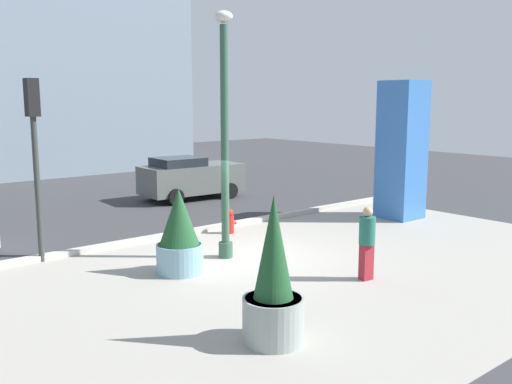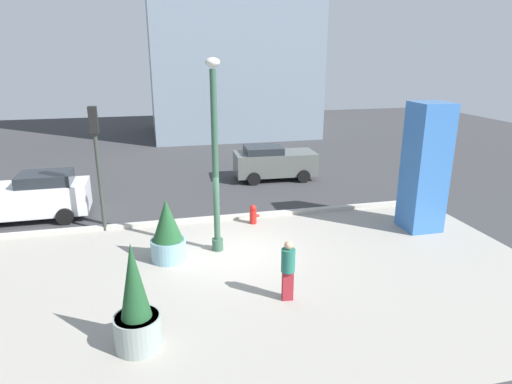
{
  "view_description": "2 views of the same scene",
  "coord_description": "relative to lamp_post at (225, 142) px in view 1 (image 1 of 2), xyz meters",
  "views": [
    {
      "loc": [
        -8.86,
        -10.81,
        3.98
      ],
      "look_at": [
        0.59,
        0.5,
        1.57
      ],
      "focal_mm": 39.74,
      "sensor_mm": 36.0,
      "label": 1
    },
    {
      "loc": [
        -2.4,
        -12.95,
        6.24
      ],
      "look_at": [
        0.79,
        0.33,
        1.94
      ],
      "focal_mm": 31.38,
      "sensor_mm": 36.0,
      "label": 2
    }
  ],
  "objects": [
    {
      "name": "curb_strip",
      "position": [
        0.48,
        2.69,
        -2.88
      ],
      "size": [
        18.0,
        0.24,
        0.16
      ],
      "primitive_type": "cube",
      "color": "#B7B2A8",
      "rests_on": "ground_plane"
    },
    {
      "name": "fire_hydrant",
      "position": [
        1.67,
        2.03,
        -2.59
      ],
      "size": [
        0.36,
        0.26,
        0.75
      ],
      "color": "red",
      "rests_on": "ground_plane"
    },
    {
      "name": "potted_plant_by_pillar",
      "position": [
        -2.46,
        -4.6,
        -1.98
      ],
      "size": [
        1.03,
        1.03,
        2.5
      ],
      "color": "gray",
      "rests_on": "ground_plane"
    },
    {
      "name": "plaza_pavement",
      "position": [
        0.48,
        -2.43,
        -2.96
      ],
      "size": [
        18.0,
        10.0,
        0.02
      ],
      "primitive_type": "cube",
      "color": "#9E998E",
      "rests_on": "ground_plane"
    },
    {
      "name": "ground_plane",
      "position": [
        0.48,
        3.57,
        -2.96
      ],
      "size": [
        60.0,
        60.0,
        0.0
      ],
      "primitive_type": "plane",
      "color": "#38383A"
    },
    {
      "name": "art_pillar_blue",
      "position": [
        7.5,
        0.16,
        -0.66
      ],
      "size": [
        1.25,
        1.25,
        4.6
      ],
      "primitive_type": "cube",
      "color": "#3870BC",
      "rests_on": "ground_plane"
    },
    {
      "name": "car_intersection",
      "position": [
        4.11,
        7.86,
        -2.08
      ],
      "size": [
        4.14,
        2.19,
        1.72
      ],
      "color": "#565B56",
      "rests_on": "ground_plane"
    },
    {
      "name": "traffic_light_corner",
      "position": [
        -3.74,
        2.63,
        0.06
      ],
      "size": [
        0.28,
        0.42,
        4.48
      ],
      "color": "#333833",
      "rests_on": "ground_plane"
    },
    {
      "name": "lamp_post",
      "position": [
        0.0,
        0.0,
        0.0
      ],
      "size": [
        0.44,
        0.44,
        6.08
      ],
      "color": "#335642",
      "rests_on": "ground_plane"
    },
    {
      "name": "pedestrian_on_sidewalk",
      "position": [
        1.31,
        -3.47,
        -2.04
      ],
      "size": [
        0.4,
        0.4,
        1.66
      ],
      "color": "maroon",
      "rests_on": "ground_plane"
    },
    {
      "name": "potted_plant_mid_plaza",
      "position": [
        -1.59,
        -0.36,
        -2.05
      ],
      "size": [
        1.08,
        1.08,
        1.99
      ],
      "color": "#7AA8B7",
      "rests_on": "ground_plane"
    }
  ]
}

